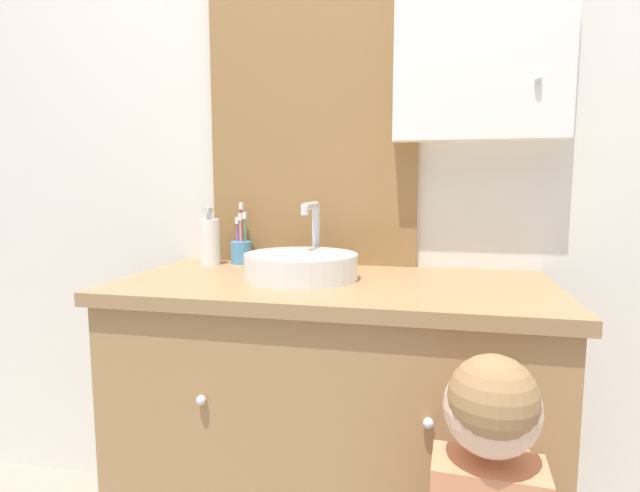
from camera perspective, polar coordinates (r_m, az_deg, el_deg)
name	(u,v)px	position (r m, az deg, el deg)	size (l,w,h in m)	color
wall_back	(358,142)	(1.65, 4.32, 11.74)	(3.20, 0.18, 2.50)	silver
vanity_counter	(333,432)	(1.51, 1.47, -20.43)	(1.17, 0.58, 0.88)	#A37A4C
sink_basin	(302,264)	(1.39, -2.04, -2.10)	(0.32, 0.37, 0.21)	white
toothbrush_holder	(241,250)	(1.67, -8.98, -0.42)	(0.07, 0.07, 0.20)	#4C93C6
soap_dispenser	(210,241)	(1.66, -12.46, 0.57)	(0.06, 0.06, 0.19)	white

